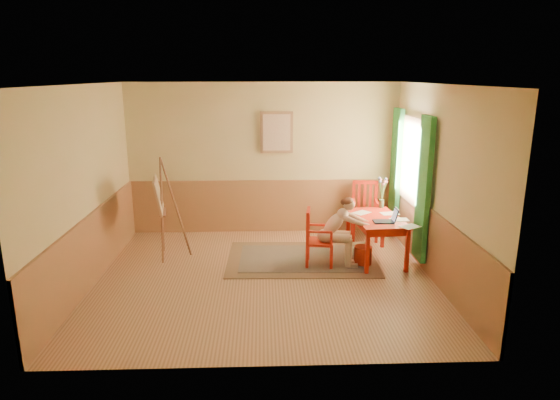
{
  "coord_description": "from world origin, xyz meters",
  "views": [
    {
      "loc": [
        -0.02,
        -6.66,
        2.93
      ],
      "look_at": [
        0.25,
        0.55,
        1.05
      ],
      "focal_mm": 31.04,
      "sensor_mm": 36.0,
      "label": 1
    }
  ],
  "objects_px": {
    "chair_left": "(317,238)",
    "chair_back": "(365,210)",
    "laptop": "(387,219)",
    "easel": "(161,199)",
    "table": "(377,223)",
    "figure": "(339,229)"
  },
  "relations": [
    {
      "from": "table",
      "to": "chair_left",
      "type": "distance_m",
      "value": 1.01
    },
    {
      "from": "figure",
      "to": "laptop",
      "type": "bearing_deg",
      "value": -2.55
    },
    {
      "from": "figure",
      "to": "chair_back",
      "type": "bearing_deg",
      "value": 62.68
    },
    {
      "from": "chair_back",
      "to": "laptop",
      "type": "relative_size",
      "value": 2.86
    },
    {
      "from": "table",
      "to": "easel",
      "type": "bearing_deg",
      "value": 175.71
    },
    {
      "from": "table",
      "to": "figure",
      "type": "height_order",
      "value": "figure"
    },
    {
      "from": "chair_back",
      "to": "easel",
      "type": "bearing_deg",
      "value": -166.36
    },
    {
      "from": "chair_left",
      "to": "chair_back",
      "type": "distance_m",
      "value": 1.65
    },
    {
      "from": "figure",
      "to": "laptop",
      "type": "height_order",
      "value": "figure"
    },
    {
      "from": "chair_back",
      "to": "figure",
      "type": "distance_m",
      "value": 1.51
    },
    {
      "from": "figure",
      "to": "laptop",
      "type": "distance_m",
      "value": 0.76
    },
    {
      "from": "chair_back",
      "to": "figure",
      "type": "bearing_deg",
      "value": -117.32
    },
    {
      "from": "laptop",
      "to": "easel",
      "type": "xyz_separation_m",
      "value": [
        -3.56,
        0.52,
        0.23
      ]
    },
    {
      "from": "figure",
      "to": "easel",
      "type": "relative_size",
      "value": 0.67
    },
    {
      "from": "table",
      "to": "easel",
      "type": "relative_size",
      "value": 0.75
    },
    {
      "from": "laptop",
      "to": "easel",
      "type": "relative_size",
      "value": 0.22
    },
    {
      "from": "chair_left",
      "to": "laptop",
      "type": "height_order",
      "value": "laptop"
    },
    {
      "from": "table",
      "to": "figure",
      "type": "relative_size",
      "value": 1.13
    },
    {
      "from": "chair_left",
      "to": "laptop",
      "type": "bearing_deg",
      "value": -3.97
    },
    {
      "from": "easel",
      "to": "chair_back",
      "type": "bearing_deg",
      "value": 13.64
    },
    {
      "from": "laptop",
      "to": "easel",
      "type": "distance_m",
      "value": 3.6
    },
    {
      "from": "chair_left",
      "to": "chair_back",
      "type": "xyz_separation_m",
      "value": [
        1.02,
        1.3,
        0.07
      ]
    }
  ]
}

